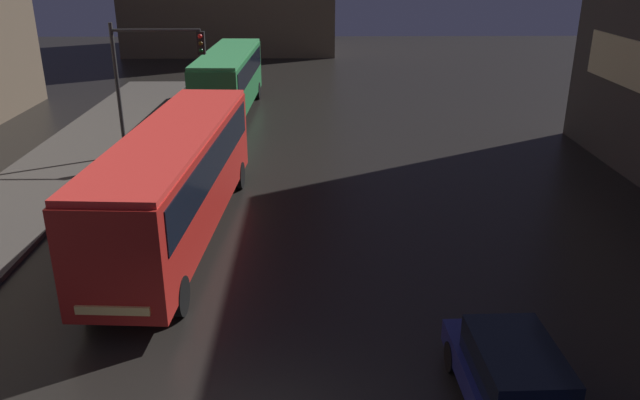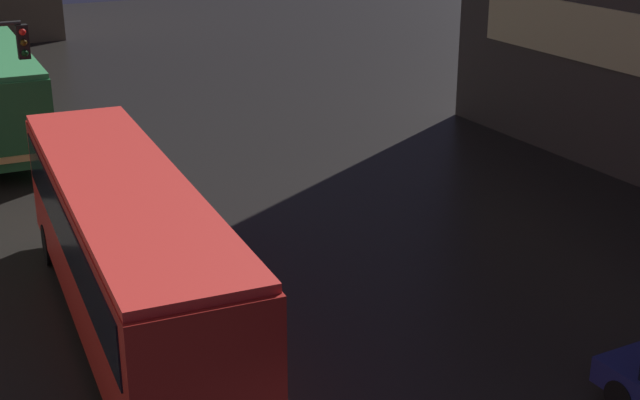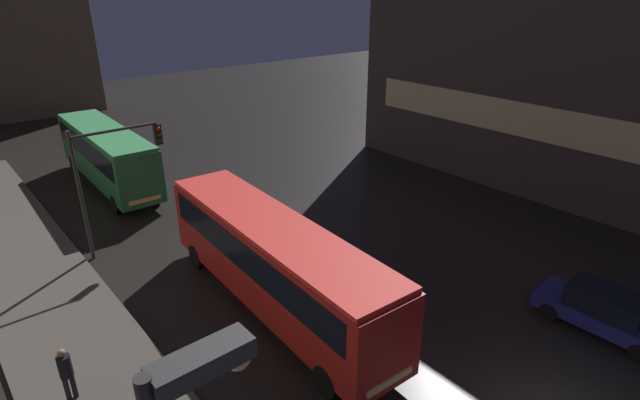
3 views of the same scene
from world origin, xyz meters
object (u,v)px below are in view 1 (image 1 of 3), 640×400
object	(u,v)px
bus_far	(229,76)
car_taxi	(514,382)
traffic_light_main	(149,67)
bus_near	(177,172)

from	to	relation	value
bus_far	car_taxi	distance (m)	25.38
bus_far	traffic_light_main	distance (m)	8.36
bus_far	car_taxi	size ratio (longest dim) A/B	2.52
bus_near	bus_far	bearing A→B (deg)	-85.40
bus_near	bus_far	size ratio (longest dim) A/B	1.08
bus_far	car_taxi	bearing A→B (deg)	110.24
bus_far	traffic_light_main	size ratio (longest dim) A/B	1.92
bus_near	traffic_light_main	xyz separation A→B (m)	(-2.55, 7.98, 1.77)
bus_near	car_taxi	distance (m)	11.34
car_taxi	bus_near	bearing A→B (deg)	-47.94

